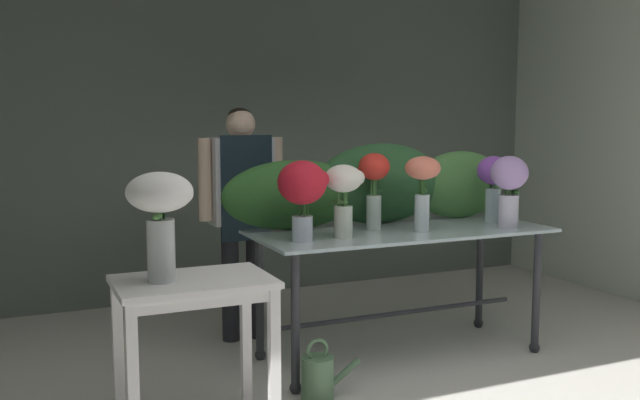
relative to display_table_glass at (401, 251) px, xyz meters
name	(u,v)px	position (x,y,z in m)	size (l,w,h in m)	color
ground_plane	(333,354)	(-0.38, 0.20, -0.69)	(8.01, 8.01, 0.00)	beige
wall_back	(244,126)	(-0.38, 2.02, 0.77)	(5.88, 0.12, 2.91)	slate
display_table_glass	(401,251)	(0.00, 0.00, 0.00)	(1.89, 0.80, 0.83)	#AEC4C7
side_table_white	(194,302)	(-1.48, -0.58, -0.03)	(0.73, 0.51, 0.77)	white
florist	(242,199)	(-0.81, 0.74, 0.29)	(0.59, 0.24, 1.60)	#232328
foliage_backdrop	(376,187)	(-0.03, 0.28, 0.38)	(2.10, 0.26, 0.54)	#2D6028
vase_violet_roses	(493,180)	(0.73, 0.02, 0.42)	(0.22, 0.22, 0.45)	silver
vase_coral_freesia	(423,182)	(0.08, -0.12, 0.45)	(0.22, 0.22, 0.47)	silver
vase_crimson_ranunculus	(303,188)	(-0.73, -0.13, 0.44)	(0.30, 0.28, 0.46)	silver
vase_scarlet_hydrangea	(374,181)	(-0.17, 0.05, 0.45)	(0.20, 0.20, 0.48)	silver
vase_ivory_peonies	(344,191)	(-0.46, -0.13, 0.42)	(0.25, 0.22, 0.43)	silver
vase_lilac_snapdragons	(509,185)	(0.65, -0.24, 0.42)	(0.25, 0.24, 0.46)	silver
vase_white_roses_tall	(161,209)	(-1.62, -0.58, 0.42)	(0.31, 0.31, 0.51)	silver
watering_can	(318,377)	(-0.77, -0.44, -0.56)	(0.35, 0.18, 0.34)	#4C704C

